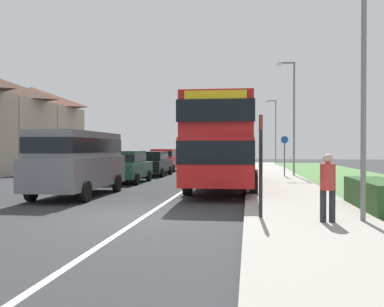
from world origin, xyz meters
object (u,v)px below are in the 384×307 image
at_px(street_lamp_far, 275,128).
at_px(parked_car_black, 152,162).
at_px(bus_stop_sign, 261,159).
at_px(double_decker_bus, 225,140).
at_px(street_lamp_mid, 292,111).
at_px(parked_van_grey, 78,158).
at_px(cycle_route_sign, 284,154).
at_px(street_lamp_near, 359,59).
at_px(parked_car_red, 165,159).
at_px(parked_car_dark_green, 127,165).
at_px(pedestrian_at_stop, 328,184).

bearing_deg(street_lamp_far, parked_car_black, -114.52).
xyz_separation_m(bus_stop_sign, street_lamp_far, (2.47, 36.15, 2.46)).
height_order(double_decker_bus, street_lamp_far, street_lamp_far).
relative_size(parked_car_black, street_lamp_mid, 0.64).
xyz_separation_m(parked_van_grey, cycle_route_sign, (8.45, 10.92, 0.01)).
bearing_deg(parked_car_black, street_lamp_near, -62.59).
relative_size(double_decker_bus, street_lamp_far, 1.66).
xyz_separation_m(bus_stop_sign, cycle_route_sign, (1.85, 15.71, -0.11)).
distance_m(double_decker_bus, parked_car_red, 14.17).
distance_m(parked_car_dark_green, cycle_route_sign, 9.65).
relative_size(parked_car_red, street_lamp_far, 0.65).
relative_size(parked_van_grey, pedestrian_at_stop, 3.31).
bearing_deg(street_lamp_mid, parked_car_black, 179.19).
bearing_deg(street_lamp_near, bus_stop_sign, 175.56).
height_order(parked_car_black, street_lamp_mid, street_lamp_mid).
xyz_separation_m(parked_car_black, street_lamp_mid, (8.84, -0.12, 3.21)).
bearing_deg(street_lamp_mid, bus_stop_sign, -98.20).
xyz_separation_m(double_decker_bus, parked_car_red, (-5.36, 13.06, -1.20)).
relative_size(parked_van_grey, cycle_route_sign, 2.20).
bearing_deg(pedestrian_at_stop, parked_car_black, 114.98).
height_order(parked_car_red, street_lamp_near, street_lamp_near).
relative_size(parked_car_black, cycle_route_sign, 1.80).
relative_size(parked_car_dark_green, bus_stop_sign, 1.63).
relative_size(parked_van_grey, parked_car_dark_green, 1.31).
bearing_deg(parked_car_red, parked_van_grey, -89.65).
bearing_deg(parked_car_dark_green, street_lamp_near, -51.80).
distance_m(street_lamp_mid, street_lamp_far, 19.71).
height_order(parked_van_grey, street_lamp_far, street_lamp_far).
bearing_deg(parked_car_black, street_lamp_far, 65.48).
distance_m(parked_car_red, street_lamp_near, 23.98).
bearing_deg(parked_car_black, bus_stop_sign, -68.69).
bearing_deg(cycle_route_sign, double_decker_bus, -114.88).
bearing_deg(pedestrian_at_stop, street_lamp_mid, 87.01).
bearing_deg(street_lamp_mid, street_lamp_near, -90.53).
relative_size(double_decker_bus, parked_car_black, 2.53).
distance_m(double_decker_bus, street_lamp_near, 9.83).
relative_size(bus_stop_sign, street_lamp_far, 0.38).
xyz_separation_m(parked_car_red, street_lamp_near, (8.93, -22.06, 2.91)).
bearing_deg(parked_car_red, street_lamp_mid, -30.93).
distance_m(bus_stop_sign, street_lamp_far, 36.32).
bearing_deg(pedestrian_at_stop, double_decker_bus, 106.92).
height_order(parked_car_black, bus_stop_sign, bus_stop_sign).
xyz_separation_m(parked_van_grey, parked_car_red, (-0.10, 17.09, -0.47)).
bearing_deg(bus_stop_sign, pedestrian_at_stop, -18.32).
distance_m(cycle_route_sign, street_lamp_near, 16.08).
bearing_deg(street_lamp_near, parked_car_dark_green, 128.20).
xyz_separation_m(double_decker_bus, street_lamp_near, (3.57, -9.00, 1.71)).
height_order(parked_car_red, pedestrian_at_stop, parked_car_red).
bearing_deg(parked_car_black, pedestrian_at_stop, -65.02).
height_order(double_decker_bus, cycle_route_sign, double_decker_bus).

